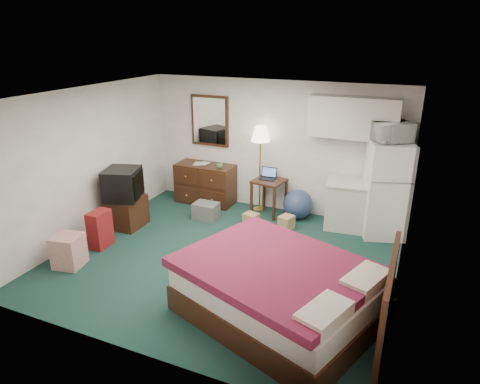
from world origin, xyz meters
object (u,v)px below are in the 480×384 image
at_px(dresser, 206,184).
at_px(kitchen_counter, 348,206).
at_px(tv_stand, 127,212).
at_px(suitcase, 100,229).
at_px(floor_lamp, 260,169).
at_px(desk, 269,197).
at_px(bed, 279,291).
at_px(fridge, 386,190).

height_order(dresser, kitchen_counter, kitchen_counter).
height_order(tv_stand, suitcase, suitcase).
height_order(floor_lamp, tv_stand, floor_lamp).
distance_m(dresser, suitcase, 2.50).
distance_m(floor_lamp, kitchen_counter, 1.79).
xyz_separation_m(dresser, suitcase, (-0.67, -2.40, -0.10)).
height_order(dresser, desk, dresser).
height_order(floor_lamp, bed, floor_lamp).
relative_size(bed, tv_stand, 3.68).
bearing_deg(dresser, tv_stand, -115.22).
xyz_separation_m(desk, tv_stand, (-2.16, -1.53, -0.07)).
distance_m(desk, bed, 3.16).
xyz_separation_m(fridge, tv_stand, (-4.26, -1.48, -0.54)).
relative_size(tv_stand, suitcase, 0.98).
relative_size(desk, fridge, 0.42).
relative_size(desk, tv_stand, 1.14).
distance_m(dresser, floor_lamp, 1.23).
xyz_separation_m(floor_lamp, bed, (1.43, -3.05, -0.48)).
xyz_separation_m(kitchen_counter, fridge, (0.60, -0.03, 0.41)).
height_order(floor_lamp, desk, floor_lamp).
xyz_separation_m(bed, suitcase, (-3.25, 0.58, -0.05)).
distance_m(tv_stand, suitcase, 0.83).
distance_m(bed, suitcase, 3.30).
bearing_deg(desk, kitchen_counter, 8.23).
xyz_separation_m(dresser, tv_stand, (-0.77, -1.58, -0.13)).
xyz_separation_m(desk, suitcase, (-2.06, -2.35, -0.04)).
relative_size(dresser, tv_stand, 1.96).
bearing_deg(floor_lamp, bed, -64.93).
bearing_deg(fridge, suitcase, -168.49).
bearing_deg(suitcase, floor_lamp, 51.94).
bearing_deg(kitchen_counter, tv_stand, -163.14).
relative_size(desk, kitchen_counter, 0.84).
height_order(floor_lamp, kitchen_counter, floor_lamp).
relative_size(fridge, tv_stand, 2.72).
bearing_deg(desk, fridge, 7.63).
relative_size(kitchen_counter, suitcase, 1.34).
bearing_deg(fridge, desk, 161.18).
relative_size(dresser, suitcase, 1.92).
distance_m(fridge, tv_stand, 4.54).
bearing_deg(tv_stand, kitchen_counter, 20.48).
distance_m(dresser, desk, 1.39).
distance_m(dresser, fridge, 3.52).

